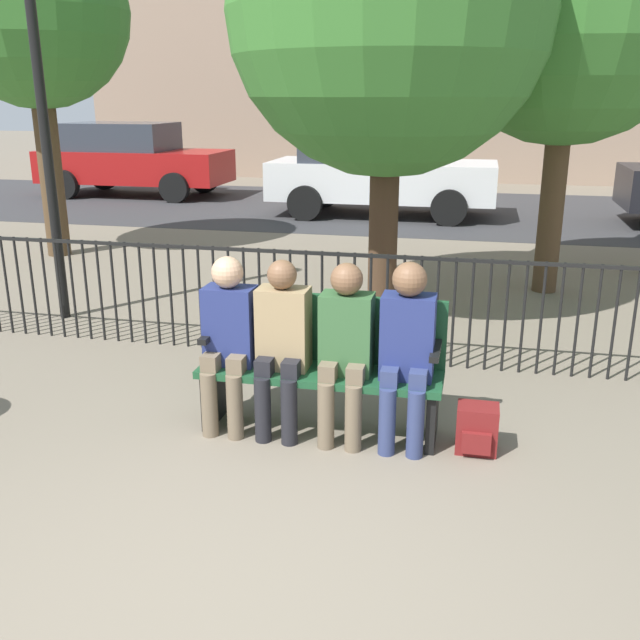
# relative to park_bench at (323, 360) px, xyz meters

# --- Properties ---
(ground_plane) EXTENTS (80.00, 80.00, 0.00)m
(ground_plane) POSITION_rel_park_bench_xyz_m (0.00, -2.03, -0.49)
(ground_plane) COLOR #706656
(park_bench) EXTENTS (1.64, 0.45, 0.92)m
(park_bench) POSITION_rel_park_bench_xyz_m (0.00, 0.00, 0.00)
(park_bench) COLOR #194728
(park_bench) RESTS_ON ground
(seated_person_0) EXTENTS (0.34, 0.39, 1.20)m
(seated_person_0) POSITION_rel_park_bench_xyz_m (-0.62, -0.13, 0.18)
(seated_person_0) COLOR brown
(seated_person_0) RESTS_ON ground
(seated_person_1) EXTENTS (0.34, 0.39, 1.19)m
(seated_person_1) POSITION_rel_park_bench_xyz_m (-0.25, -0.13, 0.17)
(seated_person_1) COLOR black
(seated_person_1) RESTS_ON ground
(seated_person_2) EXTENTS (0.34, 0.39, 1.20)m
(seated_person_2) POSITION_rel_park_bench_xyz_m (0.18, -0.13, 0.18)
(seated_person_2) COLOR brown
(seated_person_2) RESTS_ON ground
(seated_person_3) EXTENTS (0.34, 0.39, 1.22)m
(seated_person_3) POSITION_rel_park_bench_xyz_m (0.58, -0.13, 0.20)
(seated_person_3) COLOR navy
(seated_person_3) RESTS_ON ground
(backpack) EXTENTS (0.26, 0.24, 0.31)m
(backpack) POSITION_rel_park_bench_xyz_m (1.05, -0.14, -0.34)
(backpack) COLOR maroon
(backpack) RESTS_ON ground
(fence_railing) EXTENTS (9.01, 0.03, 0.95)m
(fence_railing) POSITION_rel_park_bench_xyz_m (-0.02, 1.34, 0.07)
(fence_railing) COLOR black
(fence_railing) RESTS_ON ground
(tree_0) EXTENTS (2.88, 2.88, 4.54)m
(tree_0) POSITION_rel_park_bench_xyz_m (1.78, 4.10, 2.59)
(tree_0) COLOR #4C3823
(tree_0) RESTS_ON ground
(tree_1) EXTENTS (2.51, 2.51, 4.52)m
(tree_1) POSITION_rel_park_bench_xyz_m (-4.92, 4.65, 2.74)
(tree_1) COLOR #4C3823
(tree_1) RESTS_ON ground
(tree_3) EXTENTS (3.03, 3.03, 4.46)m
(tree_3) POSITION_rel_park_bench_xyz_m (0.04, 2.65, 2.45)
(tree_3) COLOR #422D1E
(tree_3) RESTS_ON ground
(lamp_post) EXTENTS (0.28, 0.28, 3.97)m
(lamp_post) POSITION_rel_park_bench_xyz_m (-3.17, 1.93, 2.11)
(lamp_post) COLOR black
(lamp_post) RESTS_ON ground
(street_surface) EXTENTS (24.00, 6.00, 0.01)m
(street_surface) POSITION_rel_park_bench_xyz_m (0.00, 9.97, -0.49)
(street_surface) COLOR #333335
(street_surface) RESTS_ON ground
(parked_car_0) EXTENTS (4.20, 1.94, 1.62)m
(parked_car_0) POSITION_rel_park_bench_xyz_m (-0.94, 9.15, 0.35)
(parked_car_0) COLOR silver
(parked_car_0) RESTS_ON ground
(parked_car_2) EXTENTS (4.20, 1.94, 1.62)m
(parked_car_2) POSITION_rel_park_bench_xyz_m (-6.80, 10.74, 0.35)
(parked_car_2) COLOR maroon
(parked_car_2) RESTS_ON ground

